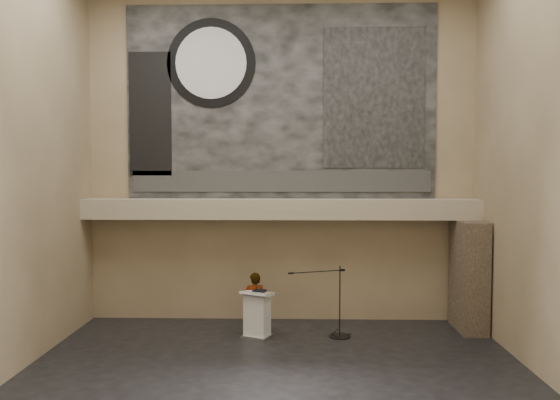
{
  "coord_description": "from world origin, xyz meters",
  "views": [
    {
      "loc": [
        0.34,
        -10.25,
        3.91
      ],
      "look_at": [
        0.0,
        3.2,
        3.2
      ],
      "focal_mm": 35.0,
      "sensor_mm": 36.0,
      "label": 1
    }
  ],
  "objects": [
    {
      "name": "banner_brick_print",
      "position": [
        -3.4,
        3.93,
        5.4
      ],
      "size": [
        1.1,
        0.02,
        3.2
      ],
      "primitive_type": "cube",
      "color": "black",
      "rests_on": "banner"
    },
    {
      "name": "binder",
      "position": [
        -0.46,
        2.34,
        1.12
      ],
      "size": [
        0.34,
        0.31,
        0.04
      ],
      "primitive_type": "cube",
      "rotation": [
        0.0,
        0.0,
        -0.31
      ],
      "color": "black",
      "rests_on": "lectern"
    },
    {
      "name": "banner_clock_face",
      "position": [
        -1.8,
        3.91,
        6.7
      ],
      "size": [
        1.84,
        0.02,
        1.84
      ],
      "primitive_type": "cylinder",
      "rotation": [
        1.57,
        0.0,
        0.0
      ],
      "color": "silver",
      "rests_on": "banner"
    },
    {
      "name": "papers",
      "position": [
        -0.67,
        2.27,
        1.1
      ],
      "size": [
        0.25,
        0.33,
        0.0
      ],
      "primitive_type": "cube",
      "rotation": [
        0.0,
        0.0,
        0.09
      ],
      "color": "white",
      "rests_on": "lectern"
    },
    {
      "name": "speaker_person",
      "position": [
        -0.59,
        2.7,
        0.74
      ],
      "size": [
        0.55,
        0.38,
        1.48
      ],
      "primitive_type": "imported",
      "rotation": [
        0.0,
        0.0,
        3.1
      ],
      "color": "beige",
      "rests_on": "floor"
    },
    {
      "name": "mic_stand",
      "position": [
        1.39,
        2.47,
        0.26
      ],
      "size": [
        1.48,
        0.7,
        1.68
      ],
      "rotation": [
        0.0,
        0.0,
        0.34
      ],
      "color": "black",
      "rests_on": "floor"
    },
    {
      "name": "banner",
      "position": [
        0.0,
        3.97,
        5.7
      ],
      "size": [
        8.0,
        0.05,
        5.0
      ],
      "primitive_type": "cube",
      "color": "black",
      "rests_on": "wall_back"
    },
    {
      "name": "stone_pier",
      "position": [
        4.65,
        3.15,
        1.35
      ],
      "size": [
        0.6,
        1.4,
        2.7
      ],
      "primitive_type": "cube",
      "color": "#3E3226",
      "rests_on": "floor"
    },
    {
      "name": "sprinkler_right",
      "position": [
        1.9,
        3.55,
        2.67
      ],
      "size": [
        0.04,
        0.04,
        0.06
      ],
      "primitive_type": "cylinder",
      "color": "#B2893D",
      "rests_on": "soffit"
    },
    {
      "name": "banner_text_strip",
      "position": [
        0.0,
        3.93,
        3.65
      ],
      "size": [
        7.76,
        0.02,
        0.55
      ],
      "primitive_type": "cube",
      "color": "#2B2B2B",
      "rests_on": "banner"
    },
    {
      "name": "wall_front",
      "position": [
        0.0,
        -4.0,
        4.25
      ],
      "size": [
        10.0,
        0.02,
        8.5
      ],
      "primitive_type": "cube",
      "color": "#7D6E4F",
      "rests_on": "floor"
    },
    {
      "name": "wall_right",
      "position": [
        5.0,
        0.0,
        4.25
      ],
      "size": [
        0.02,
        8.0,
        8.5
      ],
      "primitive_type": "cube",
      "color": "#7D6E4F",
      "rests_on": "floor"
    },
    {
      "name": "wall_left",
      "position": [
        -5.0,
        0.0,
        4.25
      ],
      "size": [
        0.02,
        8.0,
        8.5
      ],
      "primitive_type": "cube",
      "color": "#7D6E4F",
      "rests_on": "floor"
    },
    {
      "name": "banner_clock_rim",
      "position": [
        -1.8,
        3.93,
        6.7
      ],
      "size": [
        2.3,
        0.02,
        2.3
      ],
      "primitive_type": "cylinder",
      "rotation": [
        1.57,
        0.0,
        0.0
      ],
      "color": "black",
      "rests_on": "banner"
    },
    {
      "name": "sprinkler_left",
      "position": [
        -1.6,
        3.55,
        2.67
      ],
      "size": [
        0.04,
        0.04,
        0.06
      ],
      "primitive_type": "cylinder",
      "color": "#B2893D",
      "rests_on": "soffit"
    },
    {
      "name": "floor",
      "position": [
        0.0,
        0.0,
        0.0
      ],
      "size": [
        10.0,
        10.0,
        0.0
      ],
      "primitive_type": "plane",
      "color": "black",
      "rests_on": "ground"
    },
    {
      "name": "wall_back",
      "position": [
        0.0,
        4.0,
        4.25
      ],
      "size": [
        10.0,
        0.02,
        8.5
      ],
      "primitive_type": "cube",
      "color": "#7D6E4F",
      "rests_on": "floor"
    },
    {
      "name": "lectern",
      "position": [
        -0.51,
        2.32,
        0.55
      ],
      "size": [
        0.83,
        0.73,
        1.13
      ],
      "rotation": [
        0.0,
        0.0,
        -0.43
      ],
      "color": "silver",
      "rests_on": "floor"
    },
    {
      "name": "soffit",
      "position": [
        0.0,
        3.6,
        2.95
      ],
      "size": [
        10.0,
        0.8,
        0.5
      ],
      "primitive_type": "cube",
      "color": "tan",
      "rests_on": "wall_back"
    },
    {
      "name": "banner_building_print",
      "position": [
        2.4,
        3.93,
        5.8
      ],
      "size": [
        2.6,
        0.02,
        3.6
      ],
      "primitive_type": "cube",
      "color": "black",
      "rests_on": "banner"
    }
  ]
}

